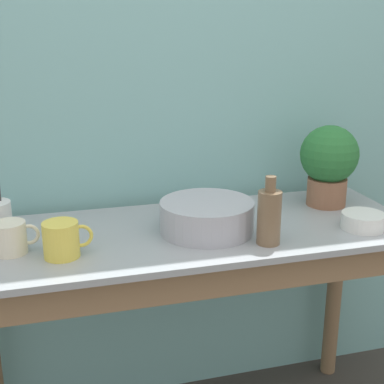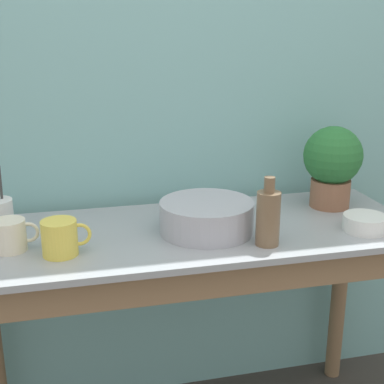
% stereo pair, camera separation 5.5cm
% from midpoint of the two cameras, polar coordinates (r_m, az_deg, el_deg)
% --- Properties ---
extents(wall_back, '(6.00, 0.05, 2.40)m').
position_cam_midpoint_polar(wall_back, '(1.87, -1.50, 11.30)').
color(wall_back, '#7AB2B2').
rests_on(wall_back, ground_plane).
extents(counter_table, '(1.41, 0.54, 0.79)m').
position_cam_midpoint_polar(counter_table, '(1.71, 1.12, -9.43)').
color(counter_table, '#846647').
rests_on(counter_table, ground_plane).
extents(potted_plant, '(0.20, 0.20, 0.28)m').
position_cam_midpoint_polar(potted_plant, '(1.89, 15.55, 3.04)').
color(potted_plant, '#8C5B42').
rests_on(potted_plant, counter_table).
extents(bowl_wash_large, '(0.29, 0.29, 0.10)m').
position_cam_midpoint_polar(bowl_wash_large, '(1.63, 2.53, -2.65)').
color(bowl_wash_large, '#A8A8B2').
rests_on(bowl_wash_large, counter_table).
extents(bottle_tall, '(0.07, 0.07, 0.20)m').
position_cam_midpoint_polar(bottle_tall, '(1.54, 9.13, -2.64)').
color(bottle_tall, brown).
rests_on(bottle_tall, counter_table).
extents(mug_yellow, '(0.14, 0.10, 0.10)m').
position_cam_midpoint_polar(mug_yellow, '(1.50, -12.84, -4.79)').
color(mug_yellow, '#E5CC4C').
rests_on(mug_yellow, counter_table).
extents(mug_cream, '(0.13, 0.09, 0.09)m').
position_cam_midpoint_polar(mug_cream, '(1.57, -17.86, -4.42)').
color(mug_cream, beige).
rests_on(mug_cream, counter_table).
extents(bowl_small_enamel_white, '(0.13, 0.13, 0.05)m').
position_cam_midpoint_polar(bowl_small_enamel_white, '(1.73, 18.84, -3.16)').
color(bowl_small_enamel_white, silver).
rests_on(bowl_small_enamel_white, counter_table).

